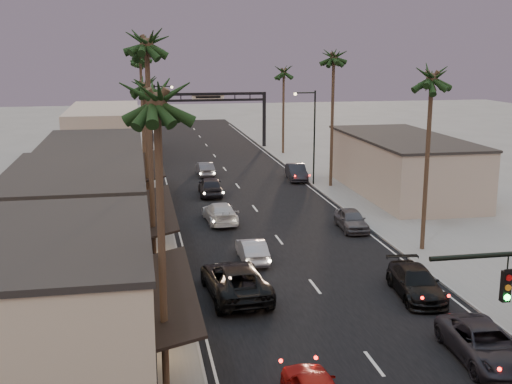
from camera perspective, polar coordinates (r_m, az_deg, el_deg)
name	(u,v)px	position (r m, az deg, el deg)	size (l,w,h in m)	color
ground	(249,200)	(55.37, -0.67, -0.73)	(200.00, 200.00, 0.00)	slate
road	(239,188)	(60.17, -1.49, 0.35)	(14.00, 120.00, 0.02)	black
sidewalk_left	(136,177)	(66.29, -10.61, 1.33)	(5.00, 92.00, 0.12)	slate
sidewalk_right	(316,170)	(68.91, 5.39, 1.92)	(5.00, 92.00, 0.12)	slate
storefront_near	(50,306)	(27.24, -17.87, -9.62)	(8.00, 12.00, 5.50)	beige
storefront_mid	(78,217)	(40.49, -15.53, -2.19)	(8.00, 14.00, 5.50)	tan
storefront_far	(94,173)	(56.13, -14.23, 1.67)	(8.00, 16.00, 5.00)	beige
storefront_dist	(105,133)	(78.75, -13.30, 5.14)	(8.00, 20.00, 6.00)	tan
building_right	(402,166)	(58.87, 12.88, 2.24)	(8.00, 18.00, 5.00)	tan
arch	(208,106)	(83.89, -4.27, 7.62)	(15.20, 0.40, 7.27)	black
streetlight_right	(312,130)	(60.75, 4.96, 5.52)	(2.13, 0.30, 9.00)	black
streetlight_left	(158,118)	(71.49, -8.72, 6.48)	(2.13, 0.30, 9.00)	black
palm_la	(156,89)	(22.11, -8.85, 9.02)	(3.20, 3.20, 13.20)	#38281C
palm_lb	(146,37)	(35.07, -9.73, 13.44)	(3.20, 3.20, 15.20)	#38281C
palm_lc	(144,81)	(49.12, -9.94, 9.73)	(3.20, 3.20, 12.20)	#38281C
palm_ld	(140,52)	(68.07, -10.27, 12.11)	(3.20, 3.20, 14.20)	#38281C
palm_ra	(432,71)	(41.19, 15.41, 10.32)	(3.20, 3.20, 13.20)	#38281C
palm_rb	(334,53)	(59.81, 6.94, 12.17)	(3.20, 3.20, 14.20)	#38281C
palm_rc	(284,68)	(79.15, 2.48, 10.92)	(3.20, 3.20, 12.20)	#38281C
palm_far	(141,59)	(91.08, -10.22, 11.57)	(3.20, 3.20, 13.20)	#38281C
oncoming_pickup	(235,280)	(34.04, -1.86, -7.83)	(2.94, 6.38, 1.77)	black
oncoming_silver	(252,250)	(39.53, -0.36, -5.18)	(1.48, 4.25, 1.40)	#97979C
oncoming_white	(220,213)	(48.25, -3.23, -1.83)	(2.12, 5.22, 1.51)	#B9B9B9
oncoming_dgrey	(210,186)	(57.18, -4.08, 0.53)	(1.98, 4.93, 1.68)	black
oncoming_grey_far	(205,169)	(66.09, -4.56, 2.06)	(1.52, 4.37, 1.44)	#4A494E
curbside_near	(485,344)	(29.06, 19.66, -12.61)	(2.49, 5.41, 1.50)	black
curbside_black	(416,283)	(35.06, 14.02, -7.82)	(2.13, 5.24, 1.52)	black
curbside_grey	(351,220)	(46.74, 8.48, -2.44)	(1.77, 4.39, 1.49)	#414146
curbside_far	(296,172)	(63.90, 3.60, 1.77)	(1.67, 4.78, 1.58)	black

